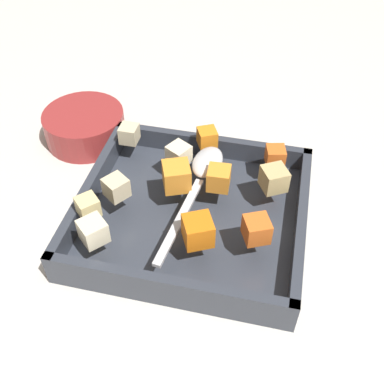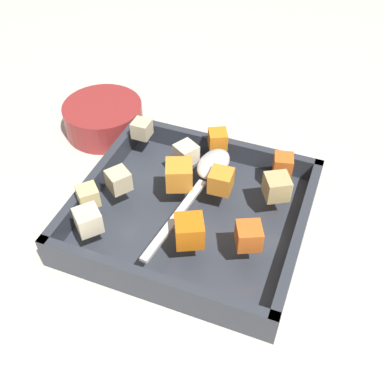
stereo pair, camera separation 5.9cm
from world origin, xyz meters
name	(u,v)px [view 2 (the right image)]	position (x,y,z in m)	size (l,w,h in m)	color
ground_plane	(189,211)	(0.00, 0.00, 0.00)	(4.00, 4.00, 0.00)	beige
baking_dish	(192,215)	(-0.01, 0.02, 0.01)	(0.29, 0.27, 0.05)	#333842
carrot_chunk_corner_se	(249,236)	(-0.10, 0.06, 0.06)	(0.03, 0.03, 0.03)	orange
carrot_chunk_heap_top	(283,164)	(-0.11, -0.07, 0.06)	(0.02, 0.02, 0.02)	orange
carrot_chunk_corner_ne	(218,139)	(-0.01, -0.09, 0.06)	(0.03, 0.03, 0.03)	orange
carrot_chunk_corner_nw	(221,181)	(-0.04, -0.01, 0.06)	(0.03, 0.03, 0.03)	orange
carrot_chunk_mid_left	(179,175)	(0.01, 0.00, 0.06)	(0.03, 0.03, 0.03)	orange
carrot_chunk_corner_sw	(189,231)	(-0.03, 0.08, 0.06)	(0.03, 0.03, 0.03)	orange
potato_chunk_back_center	(119,180)	(0.08, 0.03, 0.06)	(0.03, 0.03, 0.03)	beige
potato_chunk_far_right	(142,129)	(0.10, -0.08, 0.06)	(0.02, 0.02, 0.02)	beige
potato_chunk_near_left	(186,153)	(0.02, -0.05, 0.06)	(0.03, 0.03, 0.03)	beige
potato_chunk_near_right	(277,187)	(-0.11, -0.03, 0.06)	(0.03, 0.03, 0.03)	tan
potato_chunk_center	(88,196)	(0.11, 0.07, 0.06)	(0.02, 0.02, 0.02)	#E0CC89
potato_chunk_rim_edge	(88,220)	(0.08, 0.11, 0.06)	(0.03, 0.03, 0.03)	beige
serving_spoon	(209,170)	(-0.02, -0.03, 0.06)	(0.05, 0.21, 0.02)	silver
small_prep_bowl	(104,118)	(0.19, -0.12, 0.02)	(0.13, 0.13, 0.05)	maroon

